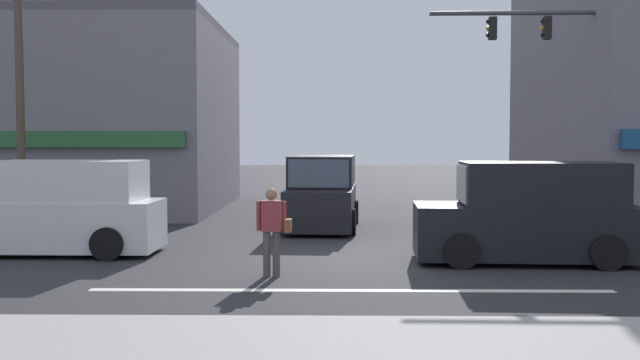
# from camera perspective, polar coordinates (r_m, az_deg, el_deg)

# --- Properties ---
(ground_plane) EXTENTS (120.00, 120.00, 0.00)m
(ground_plane) POSITION_cam_1_polar(r_m,az_deg,el_deg) (16.39, 2.05, -5.98)
(ground_plane) COLOR #2B2B2D
(lane_marking_stripe) EXTENTS (9.00, 0.24, 0.01)m
(lane_marking_stripe) POSITION_cam_1_polar(r_m,az_deg,el_deg) (12.94, 2.37, -8.40)
(lane_marking_stripe) COLOR silver
(lane_marking_stripe) RESTS_ON ground
(building_left_block) EXTENTS (13.27, 10.74, 6.83)m
(building_left_block) POSITION_cam_1_polar(r_m,az_deg,el_deg) (30.09, -20.11, 4.48)
(building_left_block) COLOR slate
(building_left_block) RESTS_ON ground
(utility_pole_near_left) EXTENTS (1.40, 0.22, 7.63)m
(utility_pole_near_left) POSITION_cam_1_polar(r_m,az_deg,el_deg) (22.00, -21.90, 6.47)
(utility_pole_near_left) COLOR brown
(utility_pole_near_left) RESTS_ON ground
(utility_pole_far_right) EXTENTS (1.40, 0.22, 7.67)m
(utility_pole_far_right) POSITION_cam_1_polar(r_m,az_deg,el_deg) (27.35, 18.30, 5.87)
(utility_pole_far_right) COLOR brown
(utility_pole_far_right) RESTS_ON ground
(traffic_light_mast) EXTENTS (4.89, 0.27, 6.20)m
(traffic_light_mast) POSITION_cam_1_polar(r_m,az_deg,el_deg) (21.22, 18.70, 7.24)
(traffic_light_mast) COLOR #47474C
(traffic_light_mast) RESTS_ON ground
(van_approaching_near) EXTENTS (2.24, 4.70, 2.11)m
(van_approaching_near) POSITION_cam_1_polar(r_m,az_deg,el_deg) (21.78, 0.17, -1.06)
(van_approaching_near) COLOR black
(van_approaching_near) RESTS_ON ground
(van_waiting_far) EXTENTS (4.69, 2.23, 2.11)m
(van_waiting_far) POSITION_cam_1_polar(r_m,az_deg,el_deg) (16.31, 15.72, -2.57)
(van_waiting_far) COLOR black
(van_waiting_far) RESTS_ON ground
(van_crossing_leftbound) EXTENTS (4.62, 2.08, 2.11)m
(van_crossing_leftbound) POSITION_cam_1_polar(r_m,az_deg,el_deg) (17.85, -19.15, -2.15)
(van_crossing_leftbound) COLOR silver
(van_crossing_leftbound) RESTS_ON ground
(pedestrian_mid_crossing) EXTENTS (0.67, 0.31, 1.67)m
(pedestrian_mid_crossing) POSITION_cam_1_polar(r_m,az_deg,el_deg) (14.11, -3.63, -3.55)
(pedestrian_mid_crossing) COLOR #4C4742
(pedestrian_mid_crossing) RESTS_ON ground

